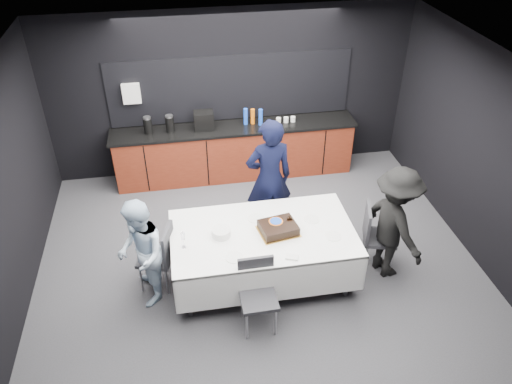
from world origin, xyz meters
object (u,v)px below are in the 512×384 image
(cake_assembly, at_px, (278,228))
(champagne_flute, at_px, (183,237))
(chair_left, at_px, (161,253))
(chair_right, at_px, (374,232))
(person_center, at_px, (269,179))
(plate_stack, at_px, (221,233))
(person_right, at_px, (394,223))
(party_table, at_px, (263,240))
(person_left, at_px, (141,254))
(chair_near, at_px, (257,289))

(cake_assembly, relative_size, champagne_flute, 2.41)
(cake_assembly, distance_m, champagne_flute, 1.20)
(cake_assembly, distance_m, chair_left, 1.52)
(chair_right, distance_m, person_center, 1.62)
(plate_stack, distance_m, chair_right, 2.07)
(cake_assembly, xyz_separation_m, person_right, (1.49, -0.12, -0.04))
(party_table, height_order, person_center, person_center)
(person_left, relative_size, person_right, 0.91)
(person_right, bearing_deg, cake_assembly, 69.82)
(party_table, bearing_deg, person_left, -176.44)
(cake_assembly, bearing_deg, person_center, 85.59)
(chair_right, bearing_deg, champagne_flute, -176.73)
(chair_near, bearing_deg, chair_right, 23.56)
(cake_assembly, xyz_separation_m, person_left, (-1.71, -0.07, -0.11))
(party_table, distance_m, chair_near, 0.76)
(chair_near, bearing_deg, party_table, 74.75)
(cake_assembly, height_order, plate_stack, cake_assembly)
(party_table, distance_m, person_left, 1.52)
(cake_assembly, bearing_deg, chair_near, -119.20)
(person_center, bearing_deg, cake_assembly, 80.52)
(party_table, relative_size, person_right, 1.44)
(person_center, bearing_deg, plate_stack, 45.39)
(plate_stack, xyz_separation_m, person_left, (-0.99, -0.11, -0.10))
(champagne_flute, relative_size, person_center, 0.12)
(cake_assembly, bearing_deg, person_right, -4.70)
(party_table, height_order, plate_stack, plate_stack)
(chair_right, bearing_deg, chair_left, 178.56)
(champagne_flute, distance_m, person_center, 1.67)
(plate_stack, bearing_deg, person_left, -173.65)
(chair_left, relative_size, person_left, 0.63)
(chair_left, xyz_separation_m, person_right, (2.98, -0.25, 0.27))
(champagne_flute, height_order, person_center, person_center)
(chair_right, bearing_deg, cake_assembly, -177.73)
(plate_stack, height_order, champagne_flute, champagne_flute)
(person_right, bearing_deg, party_table, 69.44)
(plate_stack, height_order, chair_right, chair_right)
(person_right, bearing_deg, chair_right, 27.20)
(cake_assembly, xyz_separation_m, person_center, (0.08, 1.00, 0.08))
(party_table, height_order, chair_near, chair_near)
(champagne_flute, bearing_deg, party_table, 6.76)
(chair_left, height_order, person_center, person_center)
(party_table, relative_size, plate_stack, 9.86)
(person_center, bearing_deg, champagne_flute, 35.75)
(person_left, distance_m, person_right, 3.20)
(party_table, bearing_deg, chair_right, 0.97)
(champagne_flute, distance_m, person_left, 0.56)
(chair_near, bearing_deg, plate_stack, 113.71)
(champagne_flute, bearing_deg, person_right, -0.68)
(chair_left, xyz_separation_m, person_left, (-0.22, -0.19, 0.20))
(cake_assembly, height_order, chair_near, cake_assembly)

